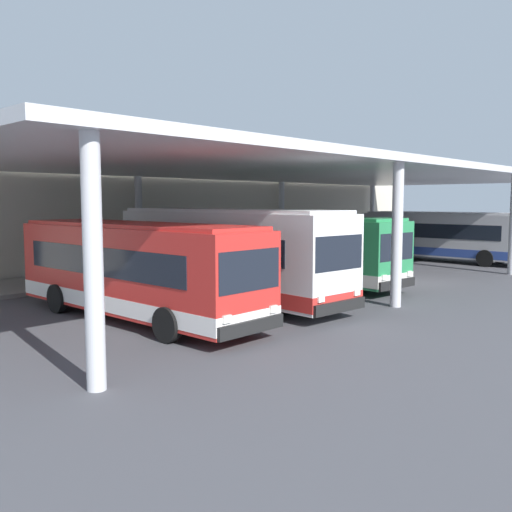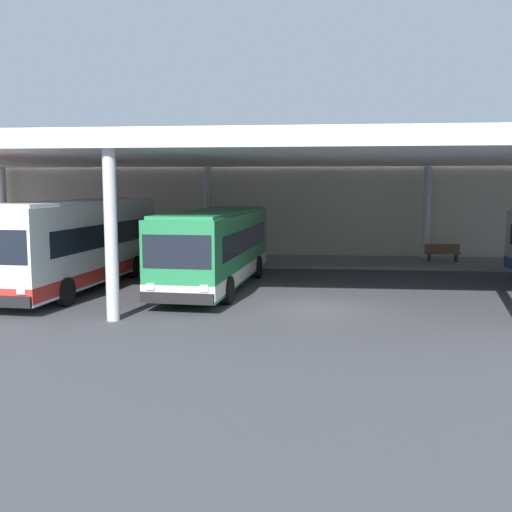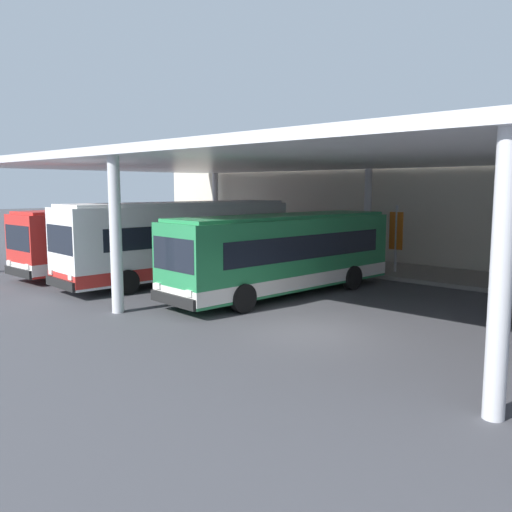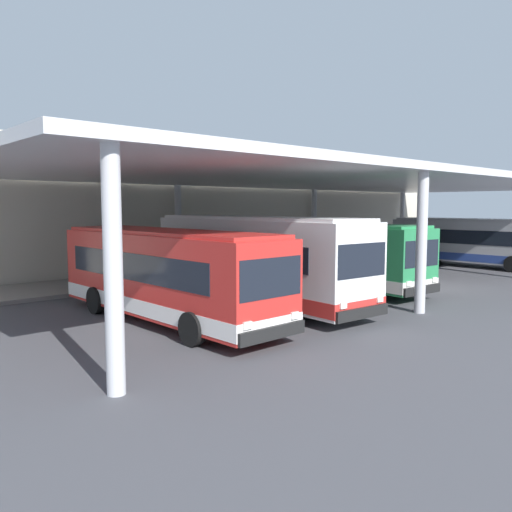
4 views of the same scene
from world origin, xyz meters
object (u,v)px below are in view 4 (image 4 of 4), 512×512
(bus_second_bay, at_px, (254,259))
(bench_waiting, at_px, (336,251))
(banner_sign, at_px, (245,239))
(bus_far_bay, at_px, (471,241))
(bus_middle_bay, at_px, (329,254))
(bus_nearest_bay, at_px, (165,274))

(bus_second_bay, distance_m, bench_waiting, 18.54)
(bus_second_bay, relative_size, banner_sign, 3.59)
(bus_far_bay, distance_m, banner_sign, 15.22)
(bus_second_bay, relative_size, bench_waiting, 6.38)
(bus_second_bay, bearing_deg, bus_middle_bay, 6.72)
(bus_far_bay, bearing_deg, banner_sign, 148.71)
(bus_middle_bay, distance_m, bus_far_bay, 13.97)
(bus_far_bay, relative_size, bench_waiting, 5.87)
(bench_waiting, relative_size, banner_sign, 0.56)
(bus_second_bay, distance_m, bus_middle_bay, 5.59)
(bus_nearest_bay, xyz_separation_m, bench_waiting, (20.67, 9.10, -0.99))
(bus_middle_bay, height_order, bus_far_bay, same)
(bus_middle_bay, relative_size, banner_sign, 3.34)
(bus_nearest_bay, distance_m, bus_far_bay, 23.90)
(bus_second_bay, xyz_separation_m, bench_waiting, (16.27, 8.81, -1.18))
(bus_nearest_bay, bearing_deg, bench_waiting, 23.77)
(bus_far_bay, height_order, banner_sign, banner_sign)
(banner_sign, bearing_deg, bench_waiting, 5.13)
(bus_middle_bay, relative_size, bus_far_bay, 1.01)
(bus_far_bay, bearing_deg, bus_second_bay, -179.91)
(bus_nearest_bay, height_order, bus_far_bay, same)
(banner_sign, bearing_deg, bus_middle_bay, -97.45)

